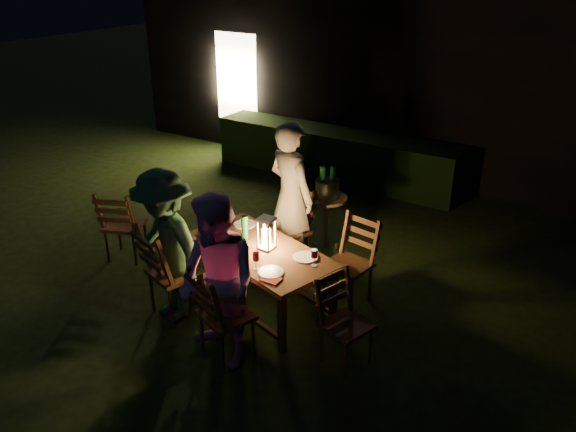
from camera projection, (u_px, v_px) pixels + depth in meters
The scene contains 29 objects.
garden_envelope at pixel (419, 63), 10.44m from camera, with size 40.00×40.00×3.20m.
dining_table at pixel (260, 254), 5.79m from camera, with size 1.80×1.26×0.68m.
chair_near_left at pixel (174, 287), 5.76m from camera, with size 0.61×0.64×1.08m.
chair_near_right at pixel (225, 329), 5.16m from camera, with size 0.57×0.59×0.97m.
chair_far_left at pixel (288, 242), 6.69m from camera, with size 0.58×0.61×1.02m.
chair_far_right at pixel (349, 276), 6.01m from camera, with size 0.51×0.53×0.97m.
chair_end at pixel (345, 337), 5.09m from camera, with size 0.53×0.51×0.90m.
chair_spare at pixel (125, 237), 6.85m from camera, with size 0.58×0.59×0.97m.
person_house_side at pixel (291, 197), 6.47m from camera, with size 0.65×0.43×1.78m, color beige.
person_opp_right at pixel (218, 283), 4.91m from camera, with size 0.80×0.62×1.64m, color #E8A0DE.
person_opp_left at pixel (166, 247), 5.53m from camera, with size 1.04×0.60×1.61m, color #30613B.
lantern at pixel (266, 235), 5.69m from camera, with size 0.16×0.16×0.35m.
plate_far_left at pixel (245, 224), 6.27m from camera, with size 0.25×0.25×0.01m, color white.
plate_near_left at pixel (212, 236), 6.01m from camera, with size 0.25×0.25×0.01m, color white.
plate_far_right at pixel (305, 257), 5.58m from camera, with size 0.25×0.25×0.01m, color white.
plate_near_right at pixel (271, 272), 5.32m from camera, with size 0.25×0.25×0.01m, color white.
wineglass_a at pixel (263, 224), 6.10m from camera, with size 0.06×0.06×0.18m, color #59070F, non-canonical shape.
wineglass_b at pixel (210, 221), 6.15m from camera, with size 0.06×0.06×0.18m, color #59070F, non-canonical shape.
wineglass_c at pixel (256, 261), 5.35m from camera, with size 0.06×0.06×0.18m, color #59070F, non-canonical shape.
wineglass_d at pixel (314, 258), 5.41m from camera, with size 0.06×0.06×0.18m, color #59070F, non-canonical shape.
wineglass_e at pixel (230, 247), 5.62m from camera, with size 0.06×0.06×0.18m, color silver, non-canonical shape.
bottle_table at pixel (245, 228), 5.87m from camera, with size 0.07×0.07×0.28m, color #0F471E.
napkin_left at pixel (226, 253), 5.67m from camera, with size 0.18×0.14×0.01m, color red.
napkin_right at pixel (271, 279), 5.21m from camera, with size 0.18×0.14×0.01m, color red.
phone at pixel (202, 236), 6.01m from camera, with size 0.14×0.07×0.01m, color black.
side_table at pixel (327, 203), 7.02m from camera, with size 0.51×0.51×0.68m.
ice_bucket at pixel (327, 189), 6.94m from camera, with size 0.30×0.30×0.22m, color #A5A8AD.
bottle_bucket_a at pixel (322, 185), 6.91m from camera, with size 0.07×0.07×0.32m, color #0F471E.
bottle_bucket_b at pixel (333, 185), 6.93m from camera, with size 0.07×0.07×0.32m, color #0F471E.
Camera 1 is at (3.55, -4.19, 3.43)m, focal length 35.00 mm.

